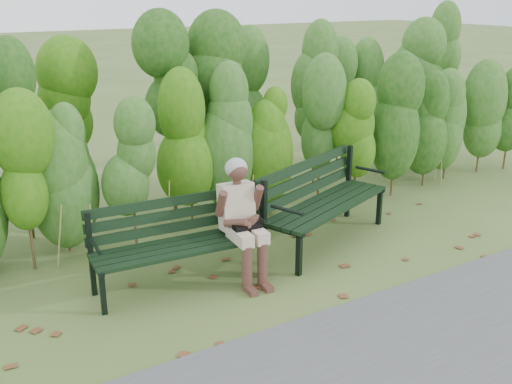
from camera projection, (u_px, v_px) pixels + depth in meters
ground at (274, 270)px, 6.18m from camera, size 80.00×80.00×0.00m
footpath at (436, 383)px, 4.40m from camera, size 60.00×2.50×0.01m
hedge_band at (191, 119)px, 7.28m from camera, size 11.04×1.67×2.42m
leaf_litter at (275, 273)px, 6.10m from camera, size 5.91×2.24×0.01m
bench_left at (176, 236)px, 5.77m from camera, size 1.71×0.68×0.84m
bench_right at (320, 196)px, 6.74m from camera, size 1.94×1.22×0.93m
seated_woman at (242, 213)px, 5.83m from camera, size 0.49×0.71×1.21m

